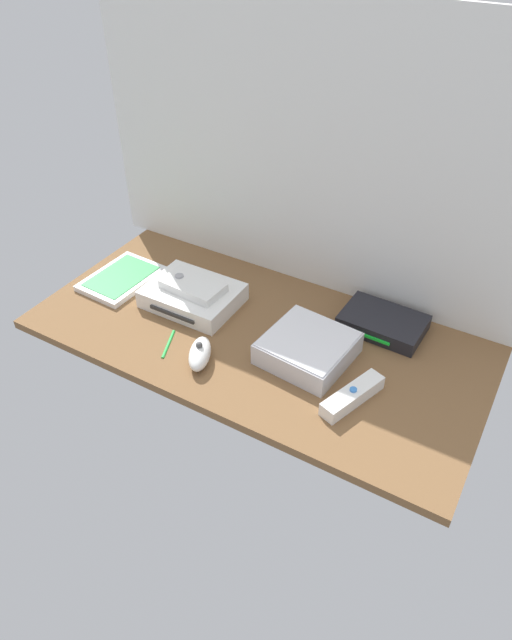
% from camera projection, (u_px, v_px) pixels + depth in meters
% --- Properties ---
extents(ground_plane, '(1.00, 0.48, 0.02)m').
position_uv_depth(ground_plane, '(256.00, 337.00, 1.27)').
color(ground_plane, brown).
rests_on(ground_plane, ground).
extents(back_wall, '(1.10, 0.01, 0.64)m').
position_uv_depth(back_wall, '(314.00, 157.00, 1.23)').
color(back_wall, white).
rests_on(back_wall, ground).
extents(game_console, '(0.21, 0.17, 0.04)m').
position_uv_depth(game_console, '(193.00, 296.00, 1.34)').
color(game_console, white).
rests_on(game_console, ground_plane).
extents(mini_computer, '(0.19, 0.19, 0.05)m').
position_uv_depth(mini_computer, '(308.00, 348.00, 1.19)').
color(mini_computer, silver).
rests_on(mini_computer, ground_plane).
extents(game_case, '(0.14, 0.20, 0.02)m').
position_uv_depth(game_case, '(122.00, 278.00, 1.42)').
color(game_case, white).
rests_on(game_case, ground_plane).
extents(network_router, '(0.18, 0.13, 0.03)m').
position_uv_depth(network_router, '(383.00, 323.00, 1.27)').
color(network_router, black).
rests_on(network_router, ground_plane).
extents(remote_wand, '(0.08, 0.15, 0.03)m').
position_uv_depth(remote_wand, '(352.00, 396.00, 1.10)').
color(remote_wand, white).
rests_on(remote_wand, ground_plane).
extents(remote_nunchuk, '(0.08, 0.11, 0.05)m').
position_uv_depth(remote_nunchuk, '(200.00, 354.00, 1.18)').
color(remote_nunchuk, white).
rests_on(remote_nunchuk, ground_plane).
extents(remote_classic_pad, '(0.15, 0.09, 0.02)m').
position_uv_depth(remote_classic_pad, '(193.00, 286.00, 1.32)').
color(remote_classic_pad, white).
rests_on(remote_classic_pad, game_console).
extents(stylus_pen, '(0.04, 0.09, 0.01)m').
position_uv_depth(stylus_pen, '(168.00, 343.00, 1.24)').
color(stylus_pen, green).
rests_on(stylus_pen, ground_plane).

